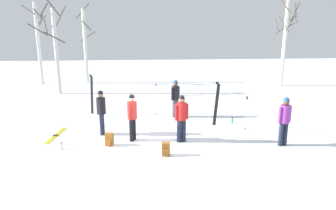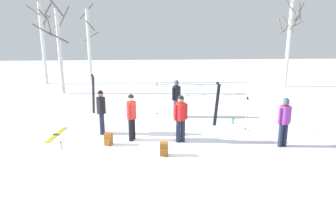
# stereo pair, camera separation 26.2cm
# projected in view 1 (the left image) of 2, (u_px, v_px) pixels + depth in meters

# --- Properties ---
(ground_plane) EXTENTS (60.00, 60.00, 0.00)m
(ground_plane) POSITION_uv_depth(u_px,v_px,m) (152.00, 148.00, 10.23)
(ground_plane) COLOR white
(person_0) EXTENTS (0.42, 0.37, 1.72)m
(person_0) POSITION_uv_depth(u_px,v_px,m) (175.00, 96.00, 13.62)
(person_0) COLOR #4C4C56
(person_0) RESTS_ON ground_plane
(person_1) EXTENTS (0.50, 0.34, 1.72)m
(person_1) POSITION_uv_depth(u_px,v_px,m) (182.00, 115.00, 10.57)
(person_1) COLOR #1E2338
(person_1) RESTS_ON ground_plane
(person_2) EXTENTS (0.34, 0.52, 1.72)m
(person_2) POSITION_uv_depth(u_px,v_px,m) (101.00, 110.00, 11.34)
(person_2) COLOR #1E2338
(person_2) RESTS_ON ground_plane
(person_3) EXTENTS (0.50, 0.34, 1.72)m
(person_3) POSITION_uv_depth(u_px,v_px,m) (285.00, 118.00, 10.24)
(person_3) COLOR #1E2338
(person_3) RESTS_ON ground_plane
(person_4) EXTENTS (0.34, 0.48, 1.72)m
(person_4) POSITION_uv_depth(u_px,v_px,m) (132.00, 114.00, 10.71)
(person_4) COLOR black
(person_4) RESTS_ON ground_plane
(ski_pair_planted_0) EXTENTS (0.20, 0.11, 1.89)m
(ski_pair_planted_0) POSITION_uv_depth(u_px,v_px,m) (92.00, 94.00, 14.15)
(ski_pair_planted_0) COLOR black
(ski_pair_planted_0) RESTS_ON ground_plane
(ski_pair_planted_1) EXTENTS (0.26, 0.06, 1.86)m
(ski_pair_planted_1) POSITION_uv_depth(u_px,v_px,m) (216.00, 104.00, 12.44)
(ski_pair_planted_1) COLOR black
(ski_pair_planted_1) RESTS_ON ground_plane
(ski_pair_lying_0) EXTENTS (0.39, 1.81, 0.05)m
(ski_pair_lying_0) POSITION_uv_depth(u_px,v_px,m) (56.00, 135.00, 11.42)
(ski_pair_lying_0) COLOR yellow
(ski_pair_lying_0) RESTS_ON ground_plane
(ski_poles_0) EXTENTS (0.07, 0.25, 1.51)m
(ski_poles_0) POSITION_uv_depth(u_px,v_px,m) (156.00, 98.00, 13.94)
(ski_poles_0) COLOR #B2B2BC
(ski_poles_0) RESTS_ON ground_plane
(ski_poles_1) EXTENTS (0.07, 0.22, 1.38)m
(ski_poles_1) POSITION_uv_depth(u_px,v_px,m) (246.00, 112.00, 11.85)
(ski_poles_1) COLOR #B2B2BC
(ski_poles_1) RESTS_ON ground_plane
(backpack_0) EXTENTS (0.30, 0.32, 0.44)m
(backpack_0) POSITION_uv_depth(u_px,v_px,m) (109.00, 140.00, 10.41)
(backpack_0) COLOR #99591E
(backpack_0) RESTS_ON ground_plane
(backpack_1) EXTENTS (0.28, 0.31, 0.44)m
(backpack_1) POSITION_uv_depth(u_px,v_px,m) (166.00, 149.00, 9.58)
(backpack_1) COLOR #99591E
(backpack_1) RESTS_ON ground_plane
(water_bottle_0) EXTENTS (0.07, 0.07, 0.27)m
(water_bottle_0) POSITION_uv_depth(u_px,v_px,m) (62.00, 146.00, 10.04)
(water_bottle_0) COLOR silver
(water_bottle_0) RESTS_ON ground_plane
(water_bottle_1) EXTENTS (0.08, 0.08, 0.26)m
(water_bottle_1) POSITION_uv_depth(u_px,v_px,m) (232.00, 120.00, 12.89)
(water_bottle_1) COLOR green
(water_bottle_1) RESTS_ON ground_plane
(birch_tree_0) EXTENTS (1.69, 1.48, 5.76)m
(birch_tree_0) POSITION_uv_depth(u_px,v_px,m) (38.00, 41.00, 21.30)
(birch_tree_0) COLOR silver
(birch_tree_0) RESTS_ON ground_plane
(birch_tree_1) EXTENTS (1.45, 1.48, 5.64)m
(birch_tree_1) POSITION_uv_depth(u_px,v_px,m) (56.00, 48.00, 18.13)
(birch_tree_1) COLOR silver
(birch_tree_1) RESTS_ON ground_plane
(birch_tree_2) EXTENTS (1.35, 1.28, 5.77)m
(birch_tree_2) POSITION_uv_depth(u_px,v_px,m) (85.00, 45.00, 22.17)
(birch_tree_2) COLOR silver
(birch_tree_2) RESTS_ON ground_plane
(birch_tree_3) EXTENTS (1.43, 1.40, 5.79)m
(birch_tree_3) POSITION_uv_depth(u_px,v_px,m) (284.00, 41.00, 20.71)
(birch_tree_3) COLOR silver
(birch_tree_3) RESTS_ON ground_plane
(birch_tree_4) EXTENTS (1.87, 1.71, 6.06)m
(birch_tree_4) POSITION_uv_depth(u_px,v_px,m) (285.00, 40.00, 20.67)
(birch_tree_4) COLOR silver
(birch_tree_4) RESTS_ON ground_plane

